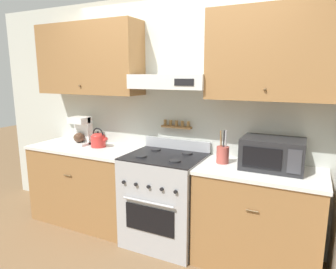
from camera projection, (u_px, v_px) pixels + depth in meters
ground_plane at (151, 255)px, 2.93m from camera, size 16.00×16.00×0.00m
wall_back at (172, 96)px, 3.16m from camera, size 5.20×0.46×2.55m
counter_left at (88, 184)px, 3.56m from camera, size 1.32×0.63×0.91m
counter_right at (257, 218)px, 2.72m from camera, size 1.10×0.63×0.91m
stove_range at (165, 199)px, 3.09m from camera, size 0.76×0.68×1.05m
tea_kettle at (98, 139)px, 3.44m from camera, size 0.22×0.17×0.22m
coffee_maker at (81, 131)px, 3.57m from camera, size 0.22×0.20×0.33m
microwave at (273, 154)px, 2.63m from camera, size 0.53×0.38×0.28m
utensil_crock at (223, 154)px, 2.81m from camera, size 0.12×0.12×0.31m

